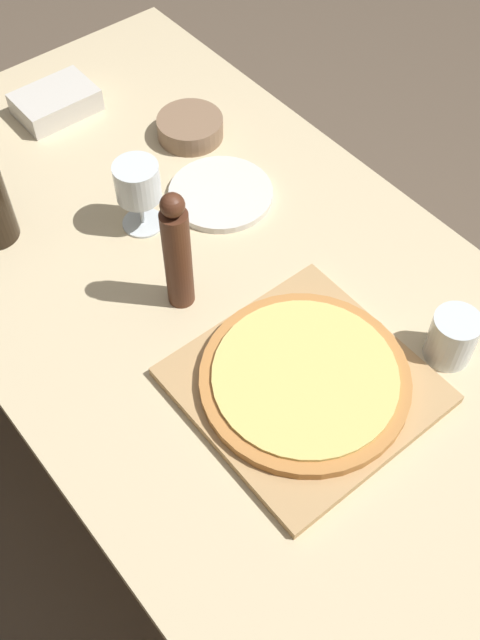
# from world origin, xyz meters

# --- Properties ---
(ground_plane) EXTENTS (12.00, 12.00, 0.00)m
(ground_plane) POSITION_xyz_m (0.00, 0.00, 0.00)
(ground_plane) COLOR brown
(dining_table) EXTENTS (0.85, 1.77, 0.72)m
(dining_table) POSITION_xyz_m (0.00, 0.00, 0.64)
(dining_table) COLOR #CCB78E
(dining_table) RESTS_ON ground_plane
(cutting_board) EXTENTS (0.36, 0.36, 0.02)m
(cutting_board) POSITION_xyz_m (-0.03, -0.18, 0.73)
(cutting_board) COLOR tan
(cutting_board) RESTS_ON dining_table
(pizza) EXTENTS (0.34, 0.34, 0.02)m
(pizza) POSITION_xyz_m (-0.03, -0.18, 0.75)
(pizza) COLOR #BC7A3D
(pizza) RESTS_ON cutting_board
(pepper_mill) EXTENTS (0.05, 0.05, 0.25)m
(pepper_mill) POSITION_xyz_m (-0.07, 0.09, 0.84)
(pepper_mill) COLOR #4C2819
(pepper_mill) RESTS_ON dining_table
(wine_glass) EXTENTS (0.08, 0.08, 0.14)m
(wine_glass) POSITION_xyz_m (-0.02, 0.29, 0.82)
(wine_glass) COLOR silver
(wine_glass) RESTS_ON dining_table
(small_bowl) EXTENTS (0.14, 0.14, 0.04)m
(small_bowl) POSITION_xyz_m (0.20, 0.43, 0.74)
(small_bowl) COLOR #84664C
(small_bowl) RESTS_ON dining_table
(drinking_tumbler) EXTENTS (0.08, 0.08, 0.09)m
(drinking_tumbler) POSITION_xyz_m (0.20, -0.28, 0.77)
(drinking_tumbler) COLOR silver
(drinking_tumbler) RESTS_ON dining_table
(dinner_plate) EXTENTS (0.20, 0.20, 0.01)m
(dinner_plate) POSITION_xyz_m (0.14, 0.25, 0.73)
(dinner_plate) COLOR silver
(dinner_plate) RESTS_ON dining_table
(food_container) EXTENTS (0.17, 0.12, 0.05)m
(food_container) POSITION_xyz_m (0.03, 0.68, 0.75)
(food_container) COLOR beige
(food_container) RESTS_ON dining_table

